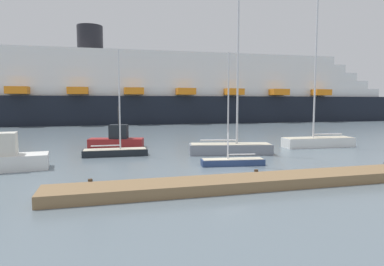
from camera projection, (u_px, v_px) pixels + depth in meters
The scene contains 8 objects.
ground_plane at pixel (231, 168), 23.90m from camera, with size 600.00×600.00×0.00m, color slate.
dock_pier at pixel (266, 181), 18.79m from camera, with size 23.65×2.57×0.69m.
sailboat_0 at pixel (318, 140), 34.99m from camera, with size 7.54×2.32×15.11m.
sailboat_1 at pixel (233, 160), 24.90m from camera, with size 4.77×1.75×8.25m.
sailboat_2 at pixel (230, 147), 30.14m from camera, with size 7.57×3.46×13.40m.
sailboat_3 at pixel (115, 151), 29.29m from camera, with size 5.54×1.67×9.17m.
fishing_boat_1 at pixel (117, 140), 34.71m from camera, with size 5.77×3.05×4.27m.
cruise_ship at pixel (178, 93), 77.21m from camera, with size 106.68×18.86×20.74m.
Camera 1 is at (-8.84, -22.01, 4.72)m, focal length 31.49 mm.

